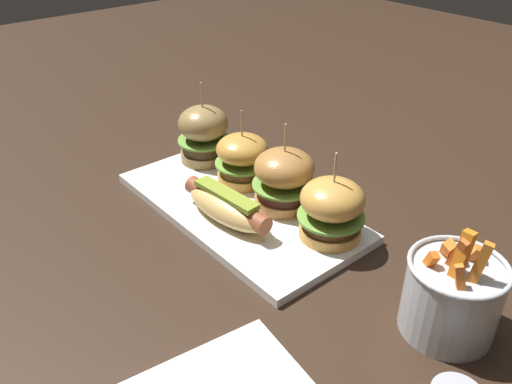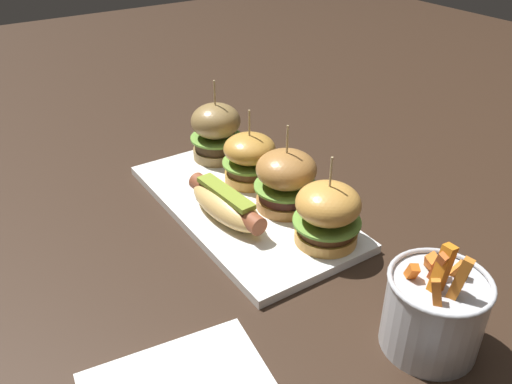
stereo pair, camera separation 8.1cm
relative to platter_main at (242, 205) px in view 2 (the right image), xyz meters
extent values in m
plane|color=black|center=(0.00, 0.00, -0.01)|extent=(3.00, 3.00, 0.00)
cube|color=white|center=(0.00, 0.00, 0.00)|extent=(0.42, 0.21, 0.01)
ellipsoid|color=tan|center=(0.02, -0.04, 0.03)|extent=(0.16, 0.07, 0.04)
cylinder|color=brown|center=(0.02, -0.04, 0.03)|extent=(0.17, 0.04, 0.03)
cube|color=olive|center=(0.02, -0.04, 0.05)|extent=(0.12, 0.03, 0.01)
cylinder|color=olive|center=(-0.16, 0.05, 0.02)|extent=(0.09, 0.09, 0.02)
cylinder|color=#3F2C19|center=(-0.16, 0.05, 0.04)|extent=(0.08, 0.08, 0.02)
cylinder|color=#6B9E3D|center=(-0.16, 0.05, 0.05)|extent=(0.10, 0.10, 0.00)
ellipsoid|color=olive|center=(-0.16, 0.05, 0.08)|extent=(0.09, 0.09, 0.06)
cylinder|color=tan|center=(-0.16, 0.05, 0.13)|extent=(0.00, 0.00, 0.06)
cylinder|color=#C28A39|center=(-0.05, 0.05, 0.02)|extent=(0.09, 0.09, 0.02)
cylinder|color=#4F3219|center=(-0.05, 0.05, 0.03)|extent=(0.08, 0.08, 0.02)
cylinder|color=#6B9E3D|center=(-0.05, 0.05, 0.04)|extent=(0.09, 0.09, 0.00)
ellipsoid|color=#C28A39|center=(-0.05, 0.05, 0.07)|extent=(0.09, 0.09, 0.05)
cylinder|color=tan|center=(-0.05, 0.05, 0.11)|extent=(0.00, 0.00, 0.06)
cylinder|color=#AA733A|center=(0.05, 0.05, 0.02)|extent=(0.09, 0.09, 0.02)
cylinder|color=#46231F|center=(0.05, 0.05, 0.03)|extent=(0.09, 0.09, 0.02)
cylinder|color=#6B9E3D|center=(0.05, 0.05, 0.04)|extent=(0.10, 0.10, 0.00)
ellipsoid|color=#AA733A|center=(0.05, 0.05, 0.07)|extent=(0.09, 0.09, 0.06)
cylinder|color=tan|center=(0.05, 0.05, 0.12)|extent=(0.00, 0.00, 0.06)
cylinder|color=gold|center=(0.16, 0.05, 0.02)|extent=(0.09, 0.09, 0.02)
cylinder|color=#502D17|center=(0.16, 0.05, 0.03)|extent=(0.08, 0.08, 0.01)
cylinder|color=#6B9E3D|center=(0.16, 0.05, 0.04)|extent=(0.10, 0.10, 0.00)
ellipsoid|color=gold|center=(0.16, 0.05, 0.07)|extent=(0.09, 0.09, 0.06)
cylinder|color=tan|center=(0.16, 0.05, 0.11)|extent=(0.00, 0.00, 0.06)
cylinder|color=#B7BABF|center=(0.36, 0.03, 0.04)|extent=(0.11, 0.11, 0.09)
torus|color=#B7BABF|center=(0.36, 0.03, 0.09)|extent=(0.11, 0.11, 0.01)
cube|color=orange|center=(0.38, 0.00, 0.08)|extent=(0.03, 0.01, 0.07)
cube|color=#C97023|center=(0.38, 0.02, 0.09)|extent=(0.02, 0.03, 0.09)
cube|color=orange|center=(0.37, 0.02, 0.09)|extent=(0.01, 0.03, 0.09)
cube|color=orange|center=(0.34, 0.04, 0.08)|extent=(0.03, 0.04, 0.06)
cube|color=#D16128|center=(0.36, 0.03, 0.08)|extent=(0.03, 0.03, 0.06)
cube|color=orange|center=(0.33, 0.01, 0.08)|extent=(0.03, 0.02, 0.06)
cube|color=orange|center=(0.36, 0.03, 0.09)|extent=(0.04, 0.03, 0.09)
cube|color=orange|center=(0.36, 0.05, 0.08)|extent=(0.04, 0.02, 0.06)
camera|label=1|loc=(0.57, -0.45, 0.47)|focal=37.18mm
camera|label=2|loc=(0.62, -0.38, 0.47)|focal=37.18mm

